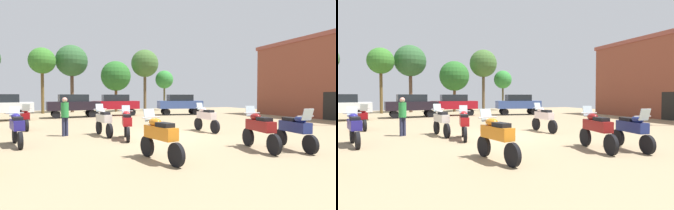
# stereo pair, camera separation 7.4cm
# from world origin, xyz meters

# --- Properties ---
(ground_plane) EXTENTS (44.00, 52.00, 0.02)m
(ground_plane) POSITION_xyz_m (0.00, 0.00, 0.01)
(ground_plane) COLOR #978160
(motorcycle_1) EXTENTS (0.67, 2.11, 1.46)m
(motorcycle_1) POSITION_xyz_m (3.15, -4.75, 0.73)
(motorcycle_1) COLOR black
(motorcycle_1) RESTS_ON ground
(motorcycle_3) EXTENTS (0.73, 2.13, 1.48)m
(motorcycle_3) POSITION_xyz_m (-1.74, -4.45, 0.74)
(motorcycle_3) COLOR black
(motorcycle_3) RESTS_ON ground
(motorcycle_4) EXTENTS (0.76, 2.15, 1.46)m
(motorcycle_4) POSITION_xyz_m (-5.84, -0.20, 0.74)
(motorcycle_4) COLOR black
(motorcycle_4) RESTS_ON ground
(motorcycle_5) EXTENTS (0.70, 2.26, 1.51)m
(motorcycle_5) POSITION_xyz_m (2.00, -4.31, 0.76)
(motorcycle_5) COLOR black
(motorcycle_5) RESTS_ON ground
(motorcycle_7) EXTENTS (0.68, 2.06, 1.45)m
(motorcycle_7) POSITION_xyz_m (-1.68, -0.28, 0.73)
(motorcycle_7) COLOR black
(motorcycle_7) RESTS_ON ground
(motorcycle_8) EXTENTS (0.77, 2.17, 1.45)m
(motorcycle_8) POSITION_xyz_m (-6.11, 4.99, 0.73)
(motorcycle_8) COLOR black
(motorcycle_8) RESTS_ON ground
(motorcycle_9) EXTENTS (0.62, 2.20, 1.50)m
(motorcycle_9) POSITION_xyz_m (2.76, 0.56, 0.76)
(motorcycle_9) COLOR black
(motorcycle_9) RESTS_ON ground
(motorcycle_11) EXTENTS (0.67, 2.16, 1.49)m
(motorcycle_11) POSITION_xyz_m (-2.44, 1.12, 0.75)
(motorcycle_11) COLOR black
(motorcycle_11) RESTS_ON ground
(car_1) EXTENTS (4.45, 2.20, 2.00)m
(car_1) POSITION_xyz_m (-3.11, 13.08, 1.19)
(car_1) COLOR black
(car_1) RESTS_ON ground
(car_2) EXTENTS (4.50, 2.37, 2.00)m
(car_2) POSITION_xyz_m (-8.29, 11.64, 1.19)
(car_2) COLOR black
(car_2) RESTS_ON ground
(car_3) EXTENTS (4.34, 1.89, 2.00)m
(car_3) POSITION_xyz_m (0.70, 13.83, 1.19)
(car_3) COLOR black
(car_3) RESTS_ON ground
(car_5) EXTENTS (4.55, 2.54, 2.00)m
(car_5) POSITION_xyz_m (6.86, 12.51, 1.19)
(car_5) COLOR black
(car_5) RESTS_ON ground
(person_1) EXTENTS (0.47, 0.47, 1.80)m
(person_1) POSITION_xyz_m (-4.11, 1.72, 1.08)
(person_1) COLOR #252842
(person_1) RESTS_ON ground
(tree_1) EXTENTS (3.42, 3.42, 7.65)m
(tree_1) POSITION_xyz_m (5.80, 20.57, 5.91)
(tree_1) COLOR brown
(tree_1) RESTS_ON ground
(tree_2) EXTENTS (2.37, 2.37, 5.22)m
(tree_2) POSITION_xyz_m (8.69, 21.22, 4.02)
(tree_2) COLOR brown
(tree_2) RESTS_ON ground
(tree_4) EXTENTS (3.52, 3.52, 6.00)m
(tree_4) POSITION_xyz_m (2.07, 20.16, 4.24)
(tree_4) COLOR brown
(tree_4) RESTS_ON ground
(tree_6) EXTENTS (3.57, 3.57, 7.70)m
(tree_6) POSITION_xyz_m (-2.80, 21.09, 5.88)
(tree_6) COLOR brown
(tree_6) RESTS_ON ground
(tree_7) EXTENTS (2.75, 2.75, 6.97)m
(tree_7) POSITION_xyz_m (-5.83, 19.74, 5.55)
(tree_7) COLOR brown
(tree_7) RESTS_ON ground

